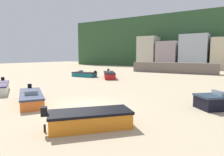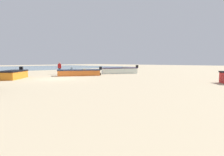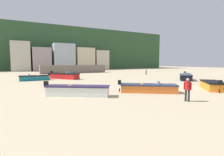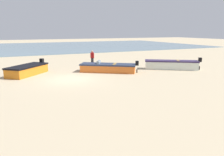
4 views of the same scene
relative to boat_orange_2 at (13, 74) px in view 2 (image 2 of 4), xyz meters
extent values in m
plane|color=tan|center=(-2.90, 3.24, -0.42)|extent=(160.00, 160.00, 0.00)
cube|color=orange|center=(0.01, 0.01, -0.07)|extent=(3.65, 3.79, 0.70)
cube|color=black|center=(0.01, 0.01, 0.34)|extent=(3.78, 3.92, 0.12)
cube|color=black|center=(-1.38, -1.51, 0.52)|extent=(0.43, 0.42, 0.40)
cylinder|color=black|center=(-1.38, -1.51, -0.24)|extent=(0.14, 0.14, 0.35)
cube|color=white|center=(-12.88, 2.91, -0.05)|extent=(4.74, 3.63, 0.74)
cube|color=#31254C|center=(-12.88, 2.91, 0.38)|extent=(4.87, 3.75, 0.12)
cube|color=black|center=(-15.09, 4.35, 0.56)|extent=(0.41, 0.42, 0.40)
cylinder|color=black|center=(-15.09, 4.35, -0.24)|extent=(0.14, 0.14, 0.37)
cube|color=olive|center=(-13.39, 3.25, 0.43)|extent=(0.72, 0.93, 0.08)
cube|color=orange|center=(-6.72, 1.67, -0.11)|extent=(4.83, 3.90, 0.63)
cube|color=#28334D|center=(-6.72, 1.67, 0.27)|extent=(4.96, 4.02, 0.12)
cube|color=black|center=(-8.89, 3.13, 0.45)|extent=(0.41, 0.42, 0.40)
cylinder|color=black|center=(-8.89, 3.13, -0.26)|extent=(0.14, 0.14, 0.31)
cube|color=#8C9EA8|center=(-6.02, 1.19, 0.47)|extent=(0.64, 0.82, 0.28)
cube|color=olive|center=(-7.23, 2.01, 0.32)|extent=(0.87, 1.13, 0.08)
cylinder|color=#25262C|center=(-6.65, -2.52, -0.01)|extent=(0.18, 0.18, 0.82)
cylinder|color=#25262C|center=(-6.73, -2.34, -0.01)|extent=(0.18, 0.18, 0.82)
cylinder|color=#AE191B|center=(-6.69, -2.43, 0.69)|extent=(0.45, 0.45, 0.58)
cylinder|color=#AE191B|center=(-6.60, -2.63, 0.65)|extent=(0.12, 0.12, 0.54)
cylinder|color=#AE191B|center=(-6.78, -2.23, 0.65)|extent=(0.12, 0.12, 0.54)
sphere|color=tan|center=(-6.69, -2.43, 1.09)|extent=(0.29, 0.29, 0.22)
camera|label=1|loc=(5.76, -7.22, 2.99)|focal=32.03mm
camera|label=2|loc=(6.72, 18.91, 1.24)|focal=28.94mm
camera|label=3|loc=(-16.69, -10.41, 2.26)|focal=27.49mm
camera|label=4|loc=(1.14, 19.62, 3.28)|focal=35.14mm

